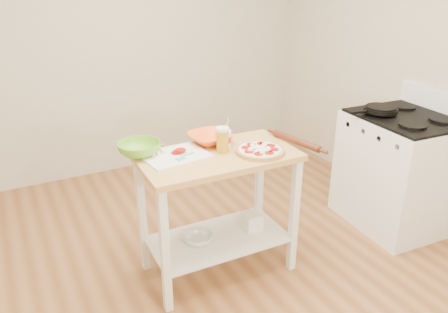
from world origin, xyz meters
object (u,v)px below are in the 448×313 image
orange_bowl (210,138)px  rolling_pin (296,141)px  beer_pint (223,140)px  shelf_bin (252,221)px  spatula (184,156)px  green_bowl (139,149)px  prep_island (218,190)px  pizza (260,150)px  skillet (380,110)px  gas_stove (399,170)px  shelf_glass_bowl (199,238)px  knife (145,151)px  yogurt_tub (224,139)px  cutting_board (175,155)px

orange_bowl → rolling_pin: orange_bowl is taller
beer_pint → shelf_bin: (0.22, -0.03, -0.66)m
rolling_pin → spatula: bearing=170.2°
green_bowl → prep_island: bearing=-26.0°
pizza → skillet: bearing=7.1°
skillet → shelf_bin: (-1.21, -0.06, -0.65)m
gas_stove → rolling_pin: 1.16m
pizza → beer_pint: bearing=149.6°
spatula → shelf_glass_bowl: bearing=-27.5°
skillet → beer_pint: (-1.43, -0.03, 0.01)m
skillet → green_bowl: 1.93m
shelf_bin → beer_pint: bearing=172.8°
spatula → beer_pint: 0.27m
shelf_glass_bowl → green_bowl: bearing=145.5°
prep_island → beer_pint: size_ratio=6.17×
pizza → knife: 0.75m
prep_island → yogurt_tub: yogurt_tub is taller
pizza → beer_pint: (-0.21, 0.12, 0.07)m
spatula → pizza: bearing=-29.4°
knife → orange_bowl: size_ratio=0.90×
cutting_board → beer_pint: bearing=-21.1°
gas_stove → shelf_bin: (-1.35, 0.10, -0.15)m
orange_bowl → green_bowl: green_bowl is taller
shelf_bin → yogurt_tub: bearing=149.7°
green_bowl → cutting_board: bearing=-33.9°
gas_stove → beer_pint: bearing=179.2°
prep_island → shelf_glass_bowl: (-0.15, 0.01, -0.35)m
beer_pint → shelf_glass_bowl: size_ratio=0.84×
yogurt_tub → shelf_bin: bearing=-30.3°
prep_island → spatula: (-0.22, 0.03, 0.28)m
yogurt_tub → rolling_pin: size_ratio=0.51×
beer_pint → shelf_bin: 0.70m
skillet → cutting_board: skillet is taller
pizza → spatula: pizza is taller
cutting_board → knife: (-0.15, 0.14, 0.01)m
shelf_glass_bowl → shelf_bin: shelf_bin is taller
skillet → yogurt_tub: (-1.38, 0.05, -0.02)m
orange_bowl → shelf_bin: bearing=-43.9°
prep_island → gas_stove: size_ratio=0.94×
knife → shelf_glass_bowl: knife is taller
pizza → prep_island: bearing=156.8°
rolling_pin → shelf_glass_bowl: (-0.70, 0.11, -0.63)m
prep_island → spatula: 0.35m
gas_stove → green_bowl: gas_stove is taller
knife → shelf_glass_bowl: size_ratio=1.28×
gas_stove → yogurt_tub: 1.62m
skillet → shelf_glass_bowl: size_ratio=2.07×
knife → yogurt_tub: bearing=-35.1°
pizza → shelf_bin: bearing=81.8°
prep_island → pizza: size_ratio=3.24×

